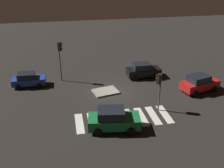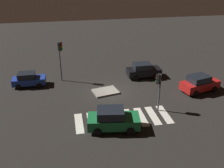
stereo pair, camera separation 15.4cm
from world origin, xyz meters
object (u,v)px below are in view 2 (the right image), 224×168
(traffic_island, at_px, (105,92))
(car_blue, at_px, (28,79))
(car_red, at_px, (200,83))
(traffic_light_east, at_px, (159,83))
(car_green, at_px, (113,119))
(traffic_light_west, at_px, (60,52))
(car_black, at_px, (143,70))

(traffic_island, relative_size, car_blue, 0.81)
(car_red, height_order, car_blue, car_red)
(traffic_light_east, bearing_deg, car_green, 77.45)
(car_blue, relative_size, traffic_light_west, 0.79)
(car_red, relative_size, car_black, 1.09)
(car_blue, xyz_separation_m, car_black, (13.77, -0.08, 0.10))
(car_black, relative_size, traffic_light_east, 1.11)
(car_green, xyz_separation_m, traffic_light_west, (-4.09, 10.95, 2.67))
(traffic_island, bearing_deg, car_black, 31.39)
(traffic_island, relative_size, car_black, 0.72)
(car_blue, distance_m, car_green, 12.96)
(car_blue, xyz_separation_m, traffic_light_east, (12.71, -7.94, 2.06))
(car_red, height_order, traffic_light_east, traffic_light_east)
(car_blue, bearing_deg, traffic_light_east, -31.35)
(traffic_light_east, bearing_deg, car_red, -101.80)
(car_green, bearing_deg, traffic_light_west, 118.92)
(car_blue, relative_size, car_black, 0.89)
(car_red, bearing_deg, car_blue, 151.35)
(traffic_island, distance_m, car_red, 10.44)
(car_green, relative_size, traffic_light_west, 0.97)
(car_black, xyz_separation_m, car_green, (-5.83, -10.16, 0.06))
(traffic_island, xyz_separation_m, car_black, (5.33, 3.25, 0.80))
(car_blue, relative_size, car_green, 0.81)
(car_red, height_order, car_green, car_green)
(traffic_island, bearing_deg, car_red, -8.91)
(car_blue, relative_size, traffic_light_east, 1.00)
(car_black, height_order, traffic_light_west, traffic_light_west)
(car_blue, bearing_deg, car_red, -14.15)
(traffic_light_west, bearing_deg, car_black, 33.48)
(car_green, distance_m, traffic_light_west, 11.99)
(car_green, bearing_deg, car_black, 68.62)
(car_blue, bearing_deg, traffic_light_west, 11.09)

